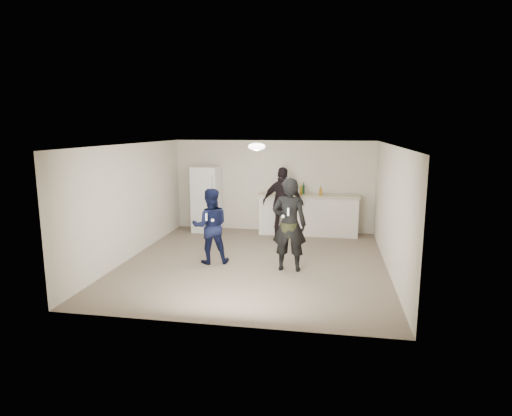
% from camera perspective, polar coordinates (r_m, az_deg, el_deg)
% --- Properties ---
extents(floor, '(6.00, 6.00, 0.00)m').
position_cam_1_polar(floor, '(9.22, -0.21, -7.27)').
color(floor, '#6B5B4C').
rests_on(floor, ground).
extents(ceiling, '(6.00, 6.00, 0.00)m').
position_cam_1_polar(ceiling, '(8.78, -0.23, 8.45)').
color(ceiling, silver).
rests_on(ceiling, wall_back).
extents(wall_back, '(6.00, 0.00, 6.00)m').
position_cam_1_polar(wall_back, '(11.85, 2.32, 2.94)').
color(wall_back, beige).
rests_on(wall_back, floor).
extents(wall_front, '(6.00, 0.00, 6.00)m').
position_cam_1_polar(wall_front, '(6.06, -5.19, -4.59)').
color(wall_front, beige).
rests_on(wall_front, floor).
extents(wall_left, '(0.00, 6.00, 6.00)m').
position_cam_1_polar(wall_left, '(9.77, -16.30, 0.87)').
color(wall_left, beige).
rests_on(wall_left, floor).
extents(wall_right, '(0.00, 6.00, 6.00)m').
position_cam_1_polar(wall_right, '(8.87, 17.56, -0.16)').
color(wall_right, beige).
rests_on(wall_right, floor).
extents(counter, '(2.60, 0.56, 1.05)m').
position_cam_1_polar(counter, '(11.56, 6.97, -0.97)').
color(counter, silver).
rests_on(counter, floor).
extents(counter_top, '(2.68, 0.64, 0.04)m').
position_cam_1_polar(counter_top, '(11.46, 7.03, 1.70)').
color(counter_top, '#BBB291').
rests_on(counter_top, counter).
extents(fridge, '(0.70, 0.70, 1.80)m').
position_cam_1_polar(fridge, '(11.89, -6.63, 1.20)').
color(fridge, white).
rests_on(fridge, floor).
extents(fridge_handle, '(0.02, 0.02, 0.60)m').
position_cam_1_polar(fridge_handle, '(11.40, -5.85, 2.84)').
color(fridge_handle, '#B9B9BD').
rests_on(fridge_handle, fridge).
extents(ceiling_dome, '(0.36, 0.36, 0.16)m').
position_cam_1_polar(ceiling_dome, '(9.08, 0.11, 8.20)').
color(ceiling_dome, white).
rests_on(ceiling_dome, ceiling).
extents(shaker, '(0.08, 0.08, 0.17)m').
position_cam_1_polar(shaker, '(11.53, 4.39, 2.33)').
color(shaker, '#B2B2B7').
rests_on(shaker, counter_top).
extents(man, '(0.92, 0.81, 1.60)m').
position_cam_1_polar(man, '(9.07, -6.10, -2.41)').
color(man, '#101844').
rests_on(man, floor).
extents(woman, '(0.69, 0.46, 1.89)m').
position_cam_1_polar(woman, '(8.53, 4.45, -2.22)').
color(woman, black).
rests_on(woman, floor).
extents(camo_shorts, '(0.34, 0.34, 0.28)m').
position_cam_1_polar(camo_shorts, '(8.55, 4.44, -2.83)').
color(camo_shorts, '#303618').
rests_on(camo_shorts, woman).
extents(spectator, '(1.13, 0.57, 1.85)m').
position_cam_1_polar(spectator, '(11.04, 3.61, 0.66)').
color(spectator, black).
rests_on(spectator, floor).
extents(remote_man, '(0.04, 0.04, 0.15)m').
position_cam_1_polar(remote_man, '(8.75, -6.63, -1.21)').
color(remote_man, white).
rests_on(remote_man, man).
extents(nunchuk_man, '(0.07, 0.07, 0.07)m').
position_cam_1_polar(nunchuk_man, '(8.76, -5.81, -1.65)').
color(nunchuk_man, white).
rests_on(nunchuk_man, man).
extents(remote_woman, '(0.04, 0.04, 0.15)m').
position_cam_1_polar(remote_woman, '(8.22, 4.32, -0.52)').
color(remote_woman, white).
rests_on(remote_woman, woman).
extents(nunchuk_woman, '(0.07, 0.07, 0.07)m').
position_cam_1_polar(nunchuk_woman, '(8.28, 3.64, -1.13)').
color(nunchuk_woman, silver).
rests_on(nunchuk_woman, woman).
extents(bottle_cluster, '(1.22, 0.31, 0.27)m').
position_cam_1_polar(bottle_cluster, '(11.38, 5.66, 2.34)').
color(bottle_cluster, silver).
rests_on(bottle_cluster, counter_top).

